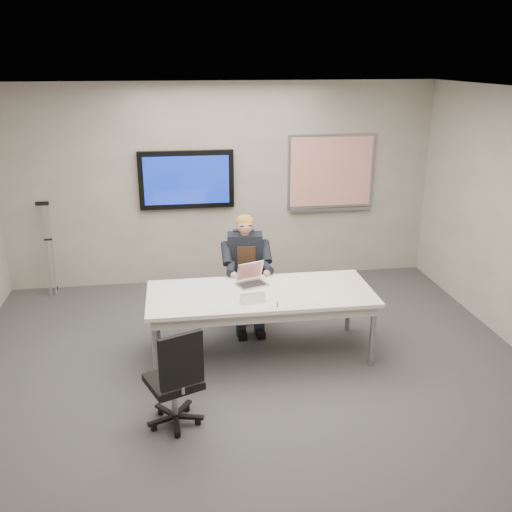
{
  "coord_description": "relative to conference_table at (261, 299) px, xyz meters",
  "views": [
    {
      "loc": [
        -0.74,
        -4.83,
        3.1
      ],
      "look_at": [
        0.14,
        0.83,
        1.09
      ],
      "focal_mm": 40.0,
      "sensor_mm": 36.0,
      "label": 1
    }
  ],
  "objects": [
    {
      "name": "floor",
      "position": [
        -0.16,
        -0.68,
        -0.65
      ],
      "size": [
        6.0,
        6.0,
        0.02
      ],
      "primitive_type": "cube",
      "color": "#3A3A3D",
      "rests_on": "ground"
    },
    {
      "name": "ceiling",
      "position": [
        -0.16,
        -0.68,
        2.15
      ],
      "size": [
        6.0,
        6.0,
        0.02
      ],
      "primitive_type": "cube",
      "color": "white",
      "rests_on": "wall_back"
    },
    {
      "name": "wall_back",
      "position": [
        -0.16,
        2.32,
        0.75
      ],
      "size": [
        6.0,
        0.02,
        2.8
      ],
      "primitive_type": "cube",
      "color": "gray",
      "rests_on": "ground"
    },
    {
      "name": "wall_front",
      "position": [
        -0.16,
        -3.68,
        0.75
      ],
      "size": [
        6.0,
        0.02,
        2.8
      ],
      "primitive_type": "cube",
      "color": "gray",
      "rests_on": "ground"
    },
    {
      "name": "conference_table",
      "position": [
        0.0,
        0.0,
        0.0
      ],
      "size": [
        2.4,
        1.01,
        0.74
      ],
      "rotation": [
        0.0,
        0.0,
        -0.01
      ],
      "color": "silver",
      "rests_on": "ground"
    },
    {
      "name": "tv_display",
      "position": [
        -0.66,
        2.27,
        0.85
      ],
      "size": [
        1.3,
        0.09,
        0.8
      ],
      "color": "black",
      "rests_on": "wall_back"
    },
    {
      "name": "whiteboard",
      "position": [
        1.39,
        2.29,
        0.88
      ],
      "size": [
        1.25,
        0.08,
        1.1
      ],
      "color": "#979BA0",
      "rests_on": "wall_back"
    },
    {
      "name": "office_chair_far",
      "position": [
        -0.03,
        0.98,
        -0.35
      ],
      "size": [
        0.6,
        0.6,
        0.98
      ],
      "rotation": [
        0.0,
        0.0,
        -0.38
      ],
      "color": "black",
      "rests_on": "ground"
    },
    {
      "name": "office_chair_near",
      "position": [
        -0.94,
        -1.16,
        -0.35
      ],
      "size": [
        0.6,
        0.6,
        0.97
      ],
      "rotation": [
        0.0,
        0.0,
        3.52
      ],
      "color": "black",
      "rests_on": "ground"
    },
    {
      "name": "seated_person",
      "position": [
        -0.04,
        0.74,
        -0.11
      ],
      "size": [
        0.44,
        0.75,
        1.35
      ],
      "rotation": [
        0.0,
        0.0,
        -0.12
      ],
      "color": "#1F2533",
      "rests_on": "office_chair_far"
    },
    {
      "name": "crutch",
      "position": [
        -2.55,
        2.14,
        0.02
      ],
      "size": [
        0.23,
        0.52,
        1.39
      ],
      "primitive_type": null,
      "rotation": [
        -0.16,
        0.0,
        0.1
      ],
      "color": "#ABAEB3",
      "rests_on": "ground"
    },
    {
      "name": "laptop",
      "position": [
        -0.06,
        0.26,
        0.14
      ],
      "size": [
        0.37,
        0.39,
        0.22
      ],
      "rotation": [
        0.0,
        0.0,
        0.36
      ],
      "color": "#B0B0B2",
      "rests_on": "conference_table"
    },
    {
      "name": "name_tent",
      "position": [
        -0.12,
        -0.25,
        0.14
      ],
      "size": [
        0.26,
        0.09,
        0.1
      ],
      "primitive_type": null,
      "rotation": [
        0.0,
        0.0,
        0.08
      ],
      "color": "white",
      "rests_on": "conference_table"
    },
    {
      "name": "pen",
      "position": [
        0.11,
        -0.35,
        0.09
      ],
      "size": [
        0.04,
        0.13,
        0.01
      ],
      "primitive_type": "cylinder",
      "rotation": [
        0.0,
        1.57,
        1.34
      ],
      "color": "black",
      "rests_on": "conference_table"
    }
  ]
}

